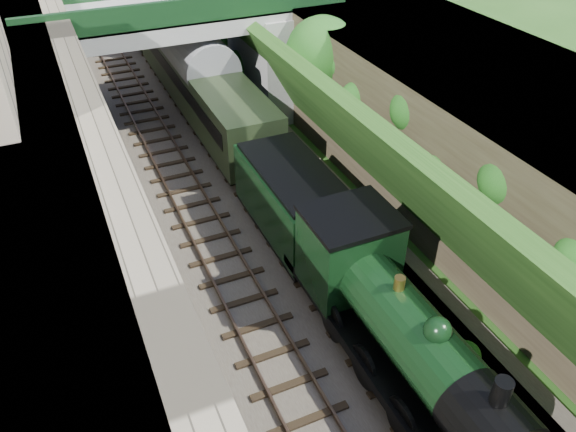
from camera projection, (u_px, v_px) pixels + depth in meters
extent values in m
cube|color=#473F38|center=(203.00, 148.00, 28.98)|extent=(10.00, 90.00, 0.20)
cube|color=#756B56|center=(79.00, 106.00, 25.18)|extent=(1.00, 90.00, 7.00)
cube|color=#262628|center=(367.00, 64.00, 30.35)|extent=(8.00, 90.00, 6.25)
cube|color=#1E4714|center=(291.00, 85.00, 29.11)|extent=(4.02, 90.00, 6.36)
sphere|color=#194C14|center=(507.00, 180.00, 17.81)|extent=(1.82, 1.82, 1.82)
sphere|color=#194C14|center=(433.00, 173.00, 20.24)|extent=(1.28, 1.28, 1.28)
sphere|color=#194C14|center=(415.00, 109.00, 21.64)|extent=(2.00, 2.00, 2.00)
sphere|color=#194C14|center=(357.00, 98.00, 24.57)|extent=(1.46, 1.46, 1.46)
sphere|color=#194C14|center=(344.00, 64.00, 25.83)|extent=(1.54, 1.54, 1.54)
sphere|color=#194C14|center=(315.00, 42.00, 28.13)|extent=(2.11, 2.11, 2.11)
sphere|color=#194C14|center=(276.00, 40.00, 31.15)|extent=(2.18, 2.18, 2.18)
sphere|color=#194C14|center=(243.00, 68.00, 33.47)|extent=(2.28, 2.28, 2.28)
sphere|color=#194C14|center=(228.00, 44.00, 35.86)|extent=(1.26, 1.26, 1.26)
sphere|color=#194C14|center=(203.00, 58.00, 38.36)|extent=(1.60, 1.60, 1.60)
sphere|color=#194C14|center=(173.00, 19.00, 44.67)|extent=(1.37, 1.37, 1.37)
sphere|color=#194C14|center=(162.00, 10.00, 47.19)|extent=(2.38, 2.38, 2.38)
cube|color=black|center=(165.00, 154.00, 28.24)|extent=(2.50, 90.00, 0.07)
cube|color=brown|center=(150.00, 155.00, 27.95)|extent=(0.08, 90.00, 0.14)
cube|color=brown|center=(178.00, 149.00, 28.42)|extent=(0.08, 90.00, 0.14)
cube|color=black|center=(225.00, 141.00, 29.30)|extent=(2.50, 90.00, 0.07)
cube|color=brown|center=(212.00, 142.00, 29.01)|extent=(0.08, 90.00, 0.14)
cube|color=brown|center=(238.00, 137.00, 29.48)|extent=(0.08, 90.00, 0.14)
cube|color=gray|center=(180.00, 16.00, 28.83)|extent=(16.00, 6.00, 0.90)
cube|color=#153C1B|center=(194.00, 11.00, 26.17)|extent=(16.00, 0.30, 1.20)
cube|color=gray|center=(71.00, 87.00, 28.52)|extent=(1.40, 6.40, 5.70)
cube|color=gray|center=(266.00, 57.00, 32.05)|extent=(2.40, 6.40, 5.70)
cylinder|color=black|center=(320.00, 105.00, 28.34)|extent=(0.30, 0.30, 4.40)
sphere|color=#194C14|center=(322.00, 54.00, 26.82)|extent=(3.60, 3.60, 3.60)
sphere|color=#194C14|center=(323.00, 59.00, 27.92)|extent=(2.40, 2.40, 2.40)
cube|color=black|center=(406.00, 378.00, 16.71)|extent=(2.40, 8.40, 0.60)
cube|color=black|center=(390.00, 342.00, 17.13)|extent=(2.70, 10.00, 0.35)
cylinder|color=black|center=(411.00, 331.00, 15.78)|extent=(1.90, 5.60, 1.90)
cylinder|color=black|center=(489.00, 426.00, 13.33)|extent=(1.96, 1.80, 1.96)
cylinder|color=black|center=(501.00, 394.00, 12.63)|extent=(0.44, 0.44, 0.90)
sphere|color=black|center=(438.00, 331.00, 14.45)|extent=(0.76, 0.76, 0.76)
cylinder|color=#A57F33|center=(399.00, 284.00, 15.73)|extent=(0.32, 0.32, 0.50)
cube|color=black|center=(349.00, 252.00, 18.36)|extent=(2.75, 2.40, 2.80)
cube|color=black|center=(352.00, 216.00, 17.51)|extent=(2.85, 2.50, 0.15)
cube|color=black|center=(502.00, 427.00, 14.99)|extent=(0.60, 1.40, 0.90)
cube|color=black|center=(293.00, 228.00, 22.82)|extent=(2.30, 6.00, 0.50)
cube|color=black|center=(293.00, 223.00, 22.67)|extent=(2.60, 6.00, 0.50)
cube|color=black|center=(293.00, 199.00, 21.97)|extent=(2.70, 6.00, 2.40)
cube|color=black|center=(293.00, 171.00, 21.24)|extent=(2.50, 5.60, 0.20)
cube|color=black|center=(202.00, 108.00, 32.18)|extent=(2.30, 17.00, 0.40)
cube|color=black|center=(202.00, 104.00, 32.03)|extent=(2.50, 17.00, 0.50)
cube|color=black|center=(199.00, 79.00, 31.16)|extent=(2.80, 18.00, 2.70)
cube|color=slate|center=(197.00, 53.00, 30.28)|extent=(2.90, 18.00, 0.50)
cube|color=black|center=(135.00, 19.00, 46.11)|extent=(2.30, 17.00, 0.40)
cube|color=black|center=(135.00, 16.00, 45.96)|extent=(2.50, 17.00, 0.50)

